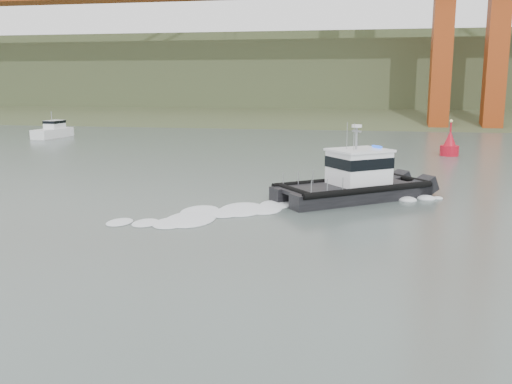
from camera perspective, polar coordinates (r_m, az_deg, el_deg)
ground at (r=21.61m, az=-8.00°, el=-9.33°), size 400.00×400.00×0.00m
headlands at (r=144.82m, az=8.25°, el=10.68°), size 500.00×105.36×27.12m
patrol_boat at (r=37.23m, az=9.83°, el=1.19°), size 10.37×9.16×4.96m
motorboat at (r=82.79m, az=-19.62°, el=5.79°), size 2.85×6.80×3.64m
nav_buoy at (r=61.83m, az=18.80°, el=4.41°), size 1.88×1.88×3.92m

